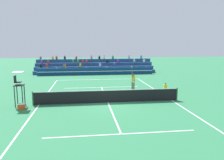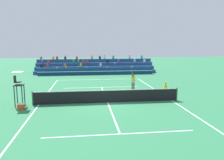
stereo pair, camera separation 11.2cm
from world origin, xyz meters
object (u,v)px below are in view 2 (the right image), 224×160
Objects in this scene: tennis_player at (133,81)px; equipment_cooler at (21,106)px; ball_kid_courtside at (165,88)px; tennis_ball at (113,81)px; umpire_chair at (18,84)px.

equipment_cooler is (-9.66, -5.50, -0.76)m from tennis_player.
ball_kid_courtside is 12.43× the size of tennis_ball.
umpire_chair is 1.88m from equipment_cooler.
tennis_player is at bearing 23.69° from umpire_chair.
equipment_cooler is (-8.33, -11.24, 0.19)m from tennis_ball.
tennis_ball is (-4.52, 6.48, -0.30)m from ball_kid_courtside.
tennis_ball is 13.99m from equipment_cooler.
umpire_chair is 5.34× the size of equipment_cooler.
umpire_chair is at bearing -164.49° from ball_kid_courtside.
tennis_player reaches higher than ball_kid_courtside.
tennis_player is 5.01× the size of equipment_cooler.
ball_kid_courtside is 3.35m from tennis_player.
ball_kid_courtside reaches higher than tennis_ball.
tennis_ball is (-1.33, 5.74, -0.96)m from tennis_player.
umpire_chair reaches higher than ball_kid_courtside.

